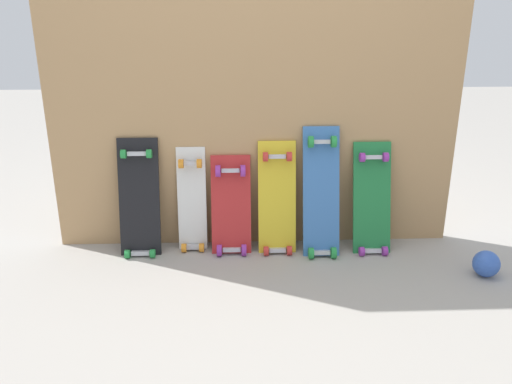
% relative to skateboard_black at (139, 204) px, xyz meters
% --- Properties ---
extents(ground_plane, '(12.00, 12.00, 0.00)m').
position_rel_skateboard_black_xyz_m(ground_plane, '(0.68, 0.05, -0.30)').
color(ground_plane, '#9E9991').
extents(plywood_wall_panel, '(2.37, 0.04, 1.68)m').
position_rel_skateboard_black_xyz_m(plywood_wall_panel, '(0.68, 0.12, 0.54)').
color(plywood_wall_panel, tan).
rests_on(plywood_wall_panel, ground).
extents(skateboard_black, '(0.24, 0.22, 0.75)m').
position_rel_skateboard_black_xyz_m(skateboard_black, '(0.00, 0.00, 0.00)').
color(skateboard_black, black).
rests_on(skateboard_black, ground).
extents(skateboard_white, '(0.17, 0.16, 0.68)m').
position_rel_skateboard_black_xyz_m(skateboard_white, '(0.30, 0.03, -0.03)').
color(skateboard_white, silver).
rests_on(skateboard_white, ground).
extents(skateboard_red, '(0.23, 0.22, 0.63)m').
position_rel_skateboard_black_xyz_m(skateboard_red, '(0.53, -0.00, -0.05)').
color(skateboard_red, '#B22626').
rests_on(skateboard_red, ground).
extents(skateboard_yellow, '(0.22, 0.22, 0.72)m').
position_rel_skateboard_black_xyz_m(skateboard_yellow, '(0.80, 0.00, -0.01)').
color(skateboard_yellow, gold).
rests_on(skateboard_yellow, ground).
extents(skateboard_blue, '(0.21, 0.28, 0.80)m').
position_rel_skateboard_black_xyz_m(skateboard_blue, '(1.06, -0.03, 0.03)').
color(skateboard_blue, '#386BAD').
rests_on(skateboard_blue, ground).
extents(skateboard_green, '(0.22, 0.25, 0.71)m').
position_rel_skateboard_black_xyz_m(skateboard_green, '(1.36, -0.02, -0.02)').
color(skateboard_green, '#1E7238').
rests_on(skateboard_green, ground).
extents(rubber_ball, '(0.14, 0.14, 0.14)m').
position_rel_skateboard_black_xyz_m(rubber_ball, '(1.91, -0.39, -0.23)').
color(rubber_ball, '#3359B2').
rests_on(rubber_ball, ground).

